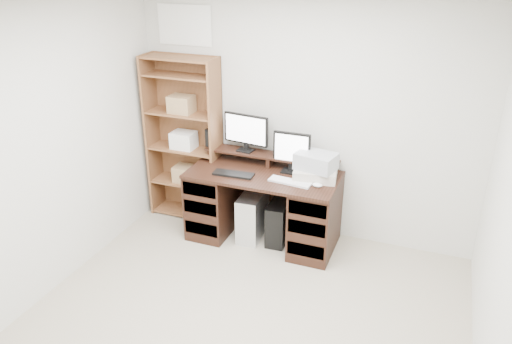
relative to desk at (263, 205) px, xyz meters
The scene contains 14 objects.
room 1.88m from the desk, 79.89° to the right, with size 3.54×4.04×2.54m.
desk is the anchor object (origin of this frame).
riser_shelf 0.50m from the desk, 90.00° to the left, with size 1.40×0.22×0.12m.
monitor_wide 0.78m from the desk, 141.57° to the left, with size 0.49×0.14×0.39m.
monitor_small 0.65m from the desk, 29.50° to the left, with size 0.37×0.14×0.41m.
speaker 0.91m from the desk, 163.56° to the left, with size 0.08×0.08×0.19m, color black.
keyboard_black 0.48m from the desk, 149.19° to the right, with size 0.40×0.13×0.02m, color black.
keyboard_white 0.50m from the desk, 21.41° to the right, with size 0.41×0.12×0.02m, color silver.
mouse 0.70m from the desk, 11.29° to the right, with size 0.09×0.06×0.04m, color white.
printer 0.66m from the desk, ahead, with size 0.40×0.30×0.10m, color #BAB0A2.
basket 0.75m from the desk, ahead, with size 0.37×0.26×0.16m, color #A4A8AF.
tower_silver 0.19m from the desk, behind, with size 0.22×0.49×0.49m, color silver.
tower_black 0.24m from the desk, 12.72° to the left, with size 0.21×0.45×0.44m.
bookshelf 1.14m from the desk, 167.86° to the left, with size 0.80×0.30×1.80m.
Camera 1 is at (1.26, -2.59, 2.78)m, focal length 35.00 mm.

